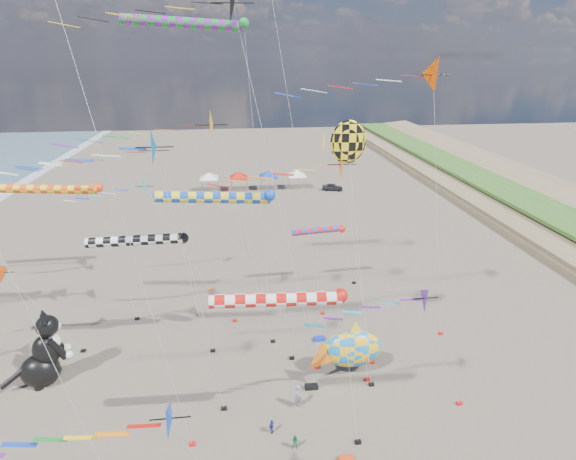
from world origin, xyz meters
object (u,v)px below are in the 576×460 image
Objects in this scene: child_blue at (272,426)px; parked_car at (332,187)px; child_green at (296,443)px; cat_inflatable at (40,350)px; fish_inflatable at (351,349)px; person_adult at (298,396)px.

parked_car is (14.93, 51.75, 0.12)m from child_blue.
cat_inflatable is at bearing 162.32° from child_green.
fish_inflatable is 5.31m from person_adult.
person_adult is at bearing -39.37° from cat_inflatable.
cat_inflatable is at bearing 136.23° from person_adult.
cat_inflatable is 16.93m from child_blue.
person_adult reaches higher than parked_car.
person_adult reaches higher than child_blue.
cat_inflatable is 3.16× the size of person_adult.
parked_car is at bearing 79.39° from fish_inflatable.
child_green is at bearing -129.48° from person_adult.
person_adult is 3.45m from child_green.
fish_inflatable is 8.02m from child_blue.
parked_car reaches higher than child_green.
cat_inflatable is 0.92× the size of fish_inflatable.
child_green reaches higher than child_blue.
person_adult is 2.75m from child_blue.
person_adult is at bearing -145.33° from fish_inflatable.
person_adult is (17.36, -4.56, -1.86)m from cat_inflatable.
child_blue is (-1.90, -1.96, -0.38)m from person_adult.
parked_car is at bearing 31.47° from cat_inflatable.
fish_inflatable is 3.42× the size of person_adult.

